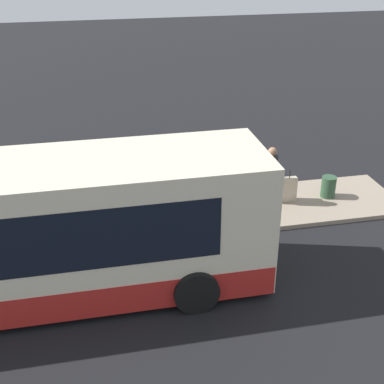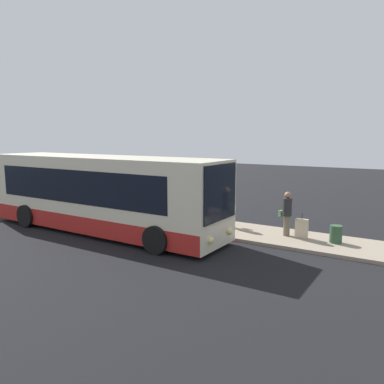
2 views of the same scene
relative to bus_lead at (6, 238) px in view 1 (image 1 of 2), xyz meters
The scene contains 8 objects.
ground 1.83m from the bus_lead, ahead, with size 80.00×80.00×0.00m, color black.
platform 3.41m from the bus_lead, 72.66° to the left, with size 20.00×2.64×0.13m.
bus_lead is the anchor object (origin of this frame).
passenger_boarding 5.50m from the bus_lead, 34.94° to the left, with size 0.39×0.55×1.60m.
passenger_waiting 3.23m from the bus_lead, 65.97° to the left, with size 0.66×0.51×1.62m.
passenger_with_bags 7.69m from the bus_lead, 23.43° to the left, with size 0.61×0.51×1.75m.
suitcase 8.31m from the bus_lead, 21.74° to the left, with size 0.47×0.20×0.98m.
trash_bin 9.49m from the bus_lead, 18.73° to the left, with size 0.44×0.44×0.65m.
Camera 1 is at (0.94, -10.33, 7.54)m, focal length 50.00 mm.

